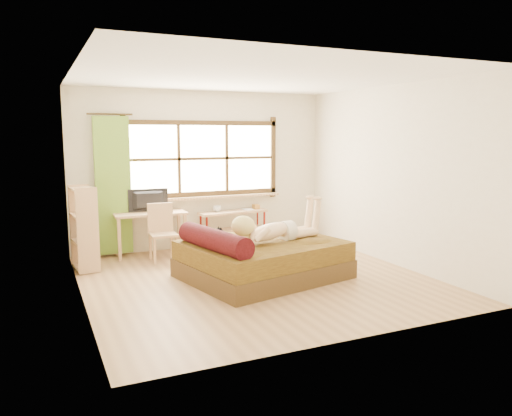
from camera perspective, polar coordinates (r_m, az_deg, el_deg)
name	(u,v)px	position (r m, az deg, el deg)	size (l,w,h in m)	color
floor	(256,279)	(6.91, -0.01, -8.11)	(4.50, 4.50, 0.00)	#9E754C
ceiling	(256,77)	(6.66, -0.01, 14.75)	(4.50, 4.50, 0.00)	white
wall_back	(203,170)	(8.75, -6.07, 4.33)	(4.50, 4.50, 0.00)	silver
wall_front	(355,201)	(4.70, 11.29, 0.75)	(4.50, 4.50, 0.00)	silver
wall_left	(78,188)	(6.09, -19.72, 2.13)	(4.50, 4.50, 0.00)	silver
wall_right	(391,175)	(7.84, 15.19, 3.62)	(4.50, 4.50, 0.00)	silver
window	(203,161)	(8.71, -6.03, 5.37)	(2.80, 0.16, 1.46)	#FFEDBF
curtain	(113,186)	(8.29, -16.02, 2.45)	(0.55, 0.10, 2.20)	olive
bed	(260,258)	(6.90, 0.48, -5.77)	(2.33, 2.02, 0.77)	#362710
woman	(275,219)	(6.83, 2.14, -1.31)	(1.42, 0.41, 0.61)	beige
kitten	(211,236)	(6.67, -5.16, -3.17)	(0.30, 0.12, 0.24)	black
desk	(150,218)	(8.28, -12.01, -1.13)	(1.16, 0.56, 0.71)	#A87D5B
monitor	(149,201)	(8.29, -12.15, 0.84)	(0.65, 0.08, 0.37)	black
chair	(162,229)	(7.97, -10.71, -2.34)	(0.41, 0.41, 0.89)	#A87D5B
pipe_shelf	(234,220)	(8.86, -2.55, -1.39)	(1.28, 0.45, 0.71)	#A87D5B
cup	(217,209)	(8.71, -4.47, -0.12)	(0.13, 0.13, 0.10)	gray
book	(244,210)	(8.90, -1.43, -0.20)	(0.16, 0.22, 0.02)	gray
bookshelf	(84,228)	(7.63, -19.06, -2.19)	(0.36, 0.56, 1.22)	#A87D5B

